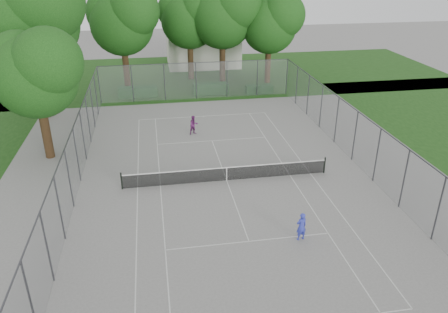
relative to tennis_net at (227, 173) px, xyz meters
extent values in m
plane|color=slate|center=(0.00, 0.00, -0.51)|extent=(120.00, 120.00, 0.00)
cube|color=#194012|center=(0.00, 26.00, -0.51)|extent=(60.00, 20.00, 0.00)
cube|color=silver|center=(0.00, 11.88, -0.50)|extent=(10.97, 0.06, 0.01)
cube|color=silver|center=(-5.49, 0.00, -0.50)|extent=(0.06, 23.77, 0.01)
cube|color=silver|center=(5.49, 0.00, -0.50)|extent=(0.06, 23.77, 0.01)
cube|color=silver|center=(-4.12, 0.00, -0.50)|extent=(0.06, 23.77, 0.01)
cube|color=silver|center=(4.12, 0.00, -0.50)|extent=(0.06, 23.77, 0.01)
cube|color=silver|center=(0.00, -6.40, -0.50)|extent=(8.23, 0.06, 0.01)
cube|color=silver|center=(0.00, 6.40, -0.50)|extent=(8.23, 0.06, 0.01)
cube|color=silver|center=(0.00, 0.00, -0.50)|extent=(0.06, 12.80, 0.01)
cube|color=silver|center=(0.00, 11.73, -0.50)|extent=(0.06, 0.30, 0.01)
cylinder|color=black|center=(-6.39, 0.00, 0.04)|extent=(0.10, 0.10, 1.10)
cylinder|color=black|center=(6.39, 0.00, 0.04)|extent=(0.10, 0.10, 1.10)
cube|color=black|center=(0.00, 0.00, -0.06)|extent=(12.67, 0.01, 0.86)
cube|color=silver|center=(0.00, 0.00, 0.40)|extent=(12.77, 0.03, 0.06)
cube|color=silver|center=(0.00, 0.00, -0.07)|extent=(0.05, 0.02, 0.88)
cylinder|color=#38383D|center=(-9.00, 17.00, 1.24)|extent=(0.08, 0.08, 3.50)
cylinder|color=#38383D|center=(9.00, 17.00, 1.24)|extent=(0.08, 0.08, 3.50)
cube|color=slate|center=(0.00, 17.00, 1.24)|extent=(18.00, 0.02, 3.50)
cube|color=slate|center=(-9.00, 0.00, 1.24)|extent=(0.02, 34.00, 3.50)
cube|color=slate|center=(9.00, 0.00, 1.24)|extent=(0.02, 34.00, 3.50)
cube|color=#38383D|center=(0.00, 17.00, 2.99)|extent=(18.00, 0.05, 0.05)
cube|color=#38383D|center=(-9.00, 0.00, 2.99)|extent=(0.05, 34.00, 0.05)
cube|color=#38383D|center=(9.00, 0.00, 2.99)|extent=(0.05, 34.00, 0.05)
cylinder|color=#312011|center=(-6.67, 21.59, 1.68)|extent=(0.63, 0.63, 4.37)
sphere|color=#133C10|center=(-6.67, 21.59, 6.04)|extent=(6.22, 6.22, 6.22)
sphere|color=#133C10|center=(-5.43, 20.66, 7.28)|extent=(4.98, 4.98, 4.98)
sphere|color=#133C10|center=(-7.76, 22.37, 6.97)|extent=(4.67, 4.67, 4.67)
cylinder|color=#312011|center=(0.21, 24.35, 1.60)|extent=(0.63, 0.63, 4.23)
sphere|color=#133C10|center=(0.21, 24.35, 5.82)|extent=(6.01, 6.01, 6.01)
sphere|color=#133C10|center=(1.42, 23.45, 7.02)|extent=(4.81, 4.81, 4.81)
sphere|color=#133C10|center=(-0.84, 25.10, 6.72)|extent=(4.51, 4.51, 4.51)
cylinder|color=#312011|center=(3.47, 22.53, 1.76)|extent=(0.64, 0.64, 4.54)
sphere|color=#133C10|center=(3.47, 22.53, 6.29)|extent=(6.46, 6.46, 6.46)
sphere|color=#133C10|center=(4.76, 21.57, 7.59)|extent=(5.17, 5.17, 5.17)
sphere|color=#133C10|center=(2.34, 23.34, 7.26)|extent=(4.85, 4.85, 4.85)
cylinder|color=#312011|center=(8.24, 21.48, 1.48)|extent=(0.62, 0.62, 3.98)
sphere|color=#133C10|center=(8.24, 21.48, 5.45)|extent=(5.66, 5.66, 5.66)
sphere|color=#133C10|center=(9.37, 20.63, 6.59)|extent=(4.53, 4.53, 4.53)
sphere|color=#133C10|center=(7.25, 22.19, 6.30)|extent=(4.25, 4.25, 4.25)
cylinder|color=#312011|center=(-13.29, 14.08, 2.17)|extent=(0.68, 0.68, 5.36)
sphere|color=#133C10|center=(-13.29, 14.08, 7.52)|extent=(7.62, 7.62, 7.62)
sphere|color=#133C10|center=(-11.77, 12.94, 9.04)|extent=(6.10, 6.10, 6.10)
sphere|color=#133C10|center=(-14.63, 15.04, 8.66)|extent=(5.72, 5.72, 5.72)
cylinder|color=#312011|center=(-11.51, 5.48, 1.39)|extent=(0.61, 0.61, 3.81)
sphere|color=#133C10|center=(-11.51, 5.48, 5.19)|extent=(5.41, 5.41, 5.41)
sphere|color=#133C10|center=(-10.43, 4.67, 6.27)|extent=(4.33, 4.33, 4.33)
sphere|color=#133C10|center=(-12.46, 6.16, 6.00)|extent=(4.06, 4.06, 4.06)
cube|color=#143F15|center=(-5.59, 18.64, -0.04)|extent=(3.78, 1.13, 0.95)
cube|color=#143F15|center=(1.58, 18.23, 0.04)|extent=(3.50, 1.00, 1.10)
cube|color=#143F15|center=(6.42, 17.76, -0.11)|extent=(2.70, 0.99, 0.81)
cube|color=silver|center=(2.35, 30.80, 2.73)|extent=(8.65, 6.49, 6.49)
cube|color=#57575D|center=(2.35, 30.80, 5.98)|extent=(8.57, 6.71, 8.57)
imported|color=#333CC0|center=(2.56, -6.64, 0.25)|extent=(0.62, 0.47, 1.51)
imported|color=#62205D|center=(-1.20, 7.98, 0.24)|extent=(0.89, 0.80, 1.50)
camera|label=1|loc=(-4.17, -23.64, 12.50)|focal=35.00mm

